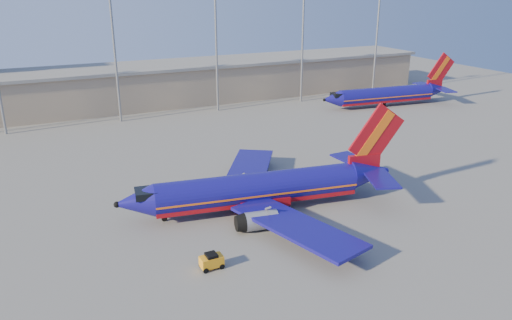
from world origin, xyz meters
The scene contains 6 objects.
ground centered at (0.00, 0.00, 0.00)m, with size 220.00×220.00×0.00m, color slate.
terminal_building centered at (10.00, 58.00, 4.32)m, with size 122.00×16.00×8.50m.
light_mast_row centered at (5.00, 46.00, 17.55)m, with size 101.60×1.60×28.65m.
aircraft_main centered at (2.21, -1.26, 2.50)m, with size 34.38×32.84×11.69m.
aircraft_second centered at (49.73, 34.05, 2.49)m, with size 31.98×12.41×10.84m.
baggage_tug centered at (-8.03, -10.91, 0.79)m, with size 2.14×1.31×1.52m.
Camera 1 is at (-21.74, -49.00, 24.90)m, focal length 35.00 mm.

